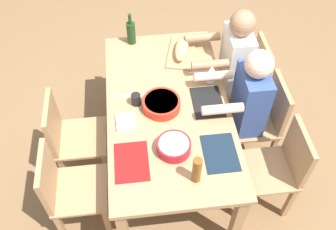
# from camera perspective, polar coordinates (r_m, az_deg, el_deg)

# --- Properties ---
(ground_plane) EXTENTS (8.00, 8.00, 0.00)m
(ground_plane) POSITION_cam_1_polar(r_m,az_deg,el_deg) (3.43, 0.00, -6.73)
(ground_plane) COLOR brown
(dining_table) EXTENTS (1.71, 0.93, 0.74)m
(dining_table) POSITION_cam_1_polar(r_m,az_deg,el_deg) (2.91, 0.00, 0.32)
(dining_table) COLOR #A87F56
(dining_table) RESTS_ON ground_plane
(chair_near_left) EXTENTS (0.40, 0.40, 0.85)m
(chair_near_left) POSITION_cam_1_polar(r_m,az_deg,el_deg) (2.94, 16.61, -7.45)
(chair_near_left) COLOR #A87F56
(chair_near_left) RESTS_ON ground_plane
(chair_far_center) EXTENTS (0.40, 0.40, 0.85)m
(chair_far_center) POSITION_cam_1_polar(r_m,az_deg,el_deg) (3.08, -14.66, -3.06)
(chair_far_center) COLOR #A87F56
(chair_far_center) RESTS_ON ground_plane
(chair_far_left) EXTENTS (0.40, 0.40, 0.85)m
(chair_far_left) POSITION_cam_1_polar(r_m,az_deg,el_deg) (2.82, -15.11, -10.70)
(chair_far_left) COLOR #A87F56
(chair_far_left) RESTS_ON ground_plane
(chair_near_center) EXTENTS (0.40, 0.40, 0.85)m
(chair_near_center) POSITION_cam_1_polar(r_m,az_deg,el_deg) (3.19, 14.12, -0.40)
(chair_near_center) COLOR #A87F56
(chair_near_center) RESTS_ON ground_plane
(diner_near_center) EXTENTS (0.41, 0.53, 1.20)m
(diner_near_center) POSITION_cam_1_polar(r_m,az_deg,el_deg) (2.98, 11.56, 1.89)
(diner_near_center) COLOR #2D2D38
(diner_near_center) RESTS_ON ground_plane
(chair_near_right) EXTENTS (0.40, 0.40, 0.85)m
(chair_near_right) POSITION_cam_1_polar(r_m,az_deg,el_deg) (3.49, 12.03, 5.55)
(chair_near_right) COLOR #A87F56
(chair_near_right) RESTS_ON ground_plane
(diner_near_right) EXTENTS (0.41, 0.53, 1.20)m
(diner_near_right) POSITION_cam_1_polar(r_m,az_deg,el_deg) (3.29, 9.55, 7.99)
(diner_near_right) COLOR #2D2D38
(diner_near_right) RESTS_ON ground_plane
(serving_bowl_greens) EXTENTS (0.28, 0.28, 0.08)m
(serving_bowl_greens) POSITION_cam_1_polar(r_m,az_deg,el_deg) (2.80, -1.01, 1.75)
(serving_bowl_greens) COLOR red
(serving_bowl_greens) RESTS_ON dining_table
(serving_bowl_pasta) EXTENTS (0.24, 0.24, 0.08)m
(serving_bowl_pasta) POSITION_cam_1_polar(r_m,az_deg,el_deg) (2.55, 0.89, -4.76)
(serving_bowl_pasta) COLOR #B21923
(serving_bowl_pasta) RESTS_ON dining_table
(cutting_board) EXTENTS (0.44, 0.32, 0.02)m
(cutting_board) POSITION_cam_1_polar(r_m,az_deg,el_deg) (3.25, 2.07, 9.38)
(cutting_board) COLOR tan
(cutting_board) RESTS_ON dining_table
(bread_loaf) EXTENTS (0.34, 0.19, 0.09)m
(bread_loaf) POSITION_cam_1_polar(r_m,az_deg,el_deg) (3.22, 2.10, 10.12)
(bread_loaf) COLOR tan
(bread_loaf) RESTS_ON cutting_board
(wine_bottle) EXTENTS (0.08, 0.08, 0.29)m
(wine_bottle) POSITION_cam_1_polar(r_m,az_deg,el_deg) (3.33, -5.64, 12.41)
(wine_bottle) COLOR #193819
(wine_bottle) RESTS_ON dining_table
(beer_bottle) EXTENTS (0.06, 0.06, 0.22)m
(beer_bottle) POSITION_cam_1_polar(r_m,az_deg,el_deg) (2.38, 4.41, -8.36)
(beer_bottle) COLOR brown
(beer_bottle) RESTS_ON dining_table
(wine_glass) EXTENTS (0.08, 0.08, 0.17)m
(wine_glass) POSITION_cam_1_polar(r_m,az_deg,el_deg) (2.96, 6.66, 6.74)
(wine_glass) COLOR silver
(wine_glass) RESTS_ON dining_table
(placemat_near_left) EXTENTS (0.32, 0.23, 0.01)m
(placemat_near_left) POSITION_cam_1_polar(r_m,az_deg,el_deg) (2.60, 7.92, -5.73)
(placemat_near_left) COLOR #142333
(placemat_near_left) RESTS_ON dining_table
(cup_far_center) EXTENTS (0.07, 0.07, 0.09)m
(cup_far_center) POSITION_cam_1_polar(r_m,az_deg,el_deg) (2.83, -4.90, 2.39)
(cup_far_center) COLOR black
(cup_far_center) RESTS_ON dining_table
(fork_far_center) EXTENTS (0.02, 0.17, 0.01)m
(fork_far_center) POSITION_cam_1_polar(r_m,az_deg,el_deg) (2.92, -6.24, 3.00)
(fork_far_center) COLOR silver
(fork_far_center) RESTS_ON dining_table
(placemat_far_left) EXTENTS (0.32, 0.23, 0.01)m
(placemat_far_left) POSITION_cam_1_polar(r_m,az_deg,el_deg) (2.55, -5.56, -7.09)
(placemat_far_left) COLOR maroon
(placemat_far_left) RESTS_ON dining_table
(placemat_near_center) EXTENTS (0.32, 0.23, 0.01)m
(placemat_near_center) POSITION_cam_1_polar(r_m,az_deg,el_deg) (2.88, 6.00, 2.00)
(placemat_near_center) COLOR black
(placemat_near_center) RESTS_ON dining_table
(fork_near_right) EXTENTS (0.03, 0.17, 0.01)m
(fork_near_right) POSITION_cam_1_polar(r_m,az_deg,el_deg) (3.10, 4.87, 6.55)
(fork_near_right) COLOR silver
(fork_near_right) RESTS_ON dining_table
(napkin_stack) EXTENTS (0.15, 0.15, 0.02)m
(napkin_stack) POSITION_cam_1_polar(r_m,az_deg,el_deg) (2.74, -6.44, -1.03)
(napkin_stack) COLOR white
(napkin_stack) RESTS_ON dining_table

